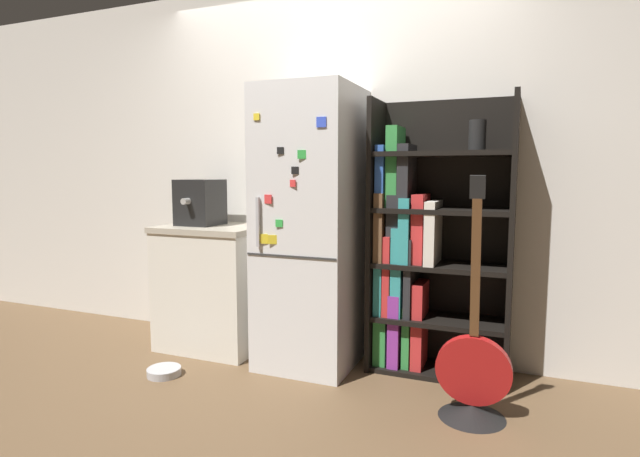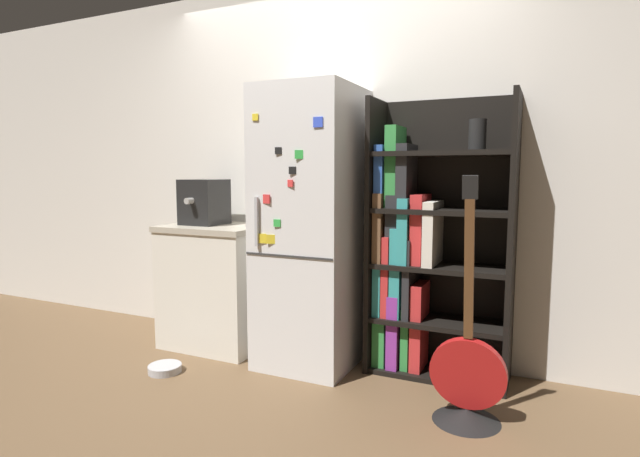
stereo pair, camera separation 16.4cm
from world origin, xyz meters
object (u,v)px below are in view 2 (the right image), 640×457
object	(u,v)px
espresso_machine	(204,202)
pet_bowl	(165,368)
refrigerator	(311,228)
guitar	(467,388)
bookshelf	(421,252)

from	to	relation	value
espresso_machine	pet_bowl	bearing A→B (deg)	-79.14
refrigerator	pet_bowl	xyz separation A→B (m)	(-0.77, -0.56, -0.87)
guitar	espresso_machine	bearing A→B (deg)	167.72
refrigerator	bookshelf	size ratio (longest dim) A/B	1.05
espresso_machine	guitar	xyz separation A→B (m)	(1.95, -0.42, -0.88)
guitar	pet_bowl	distance (m)	1.85
guitar	pet_bowl	xyz separation A→B (m)	(-1.84, -0.16, -0.15)
pet_bowl	espresso_machine	bearing A→B (deg)	100.86
refrigerator	guitar	distance (m)	1.36
espresso_machine	pet_bowl	distance (m)	1.18
pet_bowl	guitar	bearing A→B (deg)	4.92
bookshelf	guitar	distance (m)	0.90
pet_bowl	bookshelf	bearing A→B (deg)	26.34
espresso_machine	guitar	world-z (taller)	guitar
refrigerator	espresso_machine	xyz separation A→B (m)	(-0.88, 0.02, 0.15)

